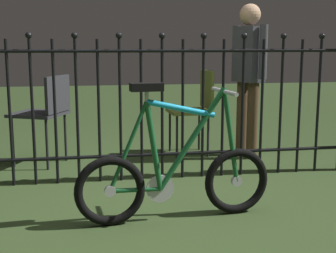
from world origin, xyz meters
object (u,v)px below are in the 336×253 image
Objects in this scene: chair_charcoal at (46,109)px; person_visitor at (249,69)px; bicycle at (175,176)px; chair_olive at (196,104)px.

person_visitor reaches higher than chair_charcoal.
bicycle is 1.50× the size of chair_olive.
person_visitor is (1.95, -0.01, 0.36)m from chair_charcoal.
chair_olive is at bearing 7.71° from chair_charcoal.
chair_olive is 0.57× the size of person_visitor.
chair_charcoal is at bearing 120.65° from bicycle.
bicycle is 1.54× the size of chair_charcoal.
person_visitor is (1.02, 1.55, 0.59)m from bicycle.
person_visitor is at bearing 56.83° from bicycle.
bicycle is 1.87m from chair_olive.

